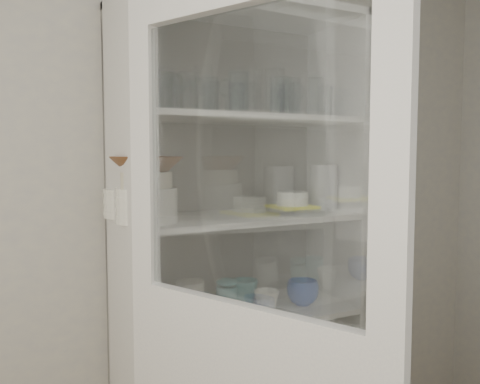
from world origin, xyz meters
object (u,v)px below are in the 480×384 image
pantry_cabinet (233,288)px  teal_jar (227,295)px  goblet_2 (226,96)px  terracotta_bowl (146,164)px  cream_bowl (147,180)px  goblet_0 (177,93)px  white_ramekin (292,198)px  measuring_cups (209,316)px  mug_blue (303,292)px  white_canister (190,298)px  mug_white (267,302)px  goblet_1 (199,95)px  glass_platter (292,210)px  plate_stack_front (147,205)px  grey_bowl_stack (323,187)px  yellow_trivet (292,207)px  goblet_3 (296,100)px  plate_stack_back (132,203)px  mug_teal (245,292)px

pantry_cabinet → teal_jar: bearing=-166.8°
goblet_2 → teal_jar: bearing=-116.6°
terracotta_bowl → cream_bowl: bearing=0.0°
goblet_0 → white_ramekin: size_ratio=1.32×
measuring_cups → mug_blue: bearing=1.6°
pantry_cabinet → goblet_0: 0.84m
white_canister → mug_white: bearing=-24.2°
goblet_0 → goblet_1: bearing=9.4°
goblet_2 → terracotta_bowl: size_ratio=0.78×
cream_bowl → glass_platter: (0.64, 0.01, -0.15)m
plate_stack_front → white_ramekin: size_ratio=1.67×
terracotta_bowl → teal_jar: 0.68m
goblet_0 → mug_white: size_ratio=1.72×
plate_stack_front → teal_jar: size_ratio=2.05×
grey_bowl_stack → white_canister: size_ratio=1.45×
terracotta_bowl → white_ramekin: 0.66m
terracotta_bowl → yellow_trivet: bearing=1.0°
white_ramekin → mug_blue: (0.04, -0.02, -0.41)m
mug_white → yellow_trivet: bearing=29.1°
goblet_3 → plate_stack_front: bearing=-168.3°
glass_platter → terracotta_bowl: bearing=-179.0°
cream_bowl → terracotta_bowl: bearing=180.0°
yellow_trivet → white_canister: size_ratio=1.25×
plate_stack_back → yellow_trivet: 0.66m
white_canister → goblet_2: bearing=21.1°
mug_blue → mug_white: 0.20m
plate_stack_front → mug_teal: size_ratio=1.91×
cream_bowl → glass_platter: size_ratio=0.57×
goblet_3 → white_canister: goblet_3 is taller
glass_platter → mug_teal: bearing=152.1°
mug_blue → measuring_cups: bearing=172.9°
grey_bowl_stack → teal_jar: (-0.44, 0.07, -0.45)m
plate_stack_back → mug_teal: bearing=-10.0°
yellow_trivet → white_canister: bearing=170.6°
plate_stack_back → yellow_trivet: plate_stack_back is taller
mug_teal → yellow_trivet: bearing=-7.1°
glass_platter → yellow_trivet: (0.00, 0.00, 0.02)m
plate_stack_front → mug_white: size_ratio=2.17×
white_ramekin → goblet_2: bearing=147.1°
pantry_cabinet → mug_white: 0.18m
plate_stack_front → yellow_trivet: 0.64m
white_ramekin → mug_white: bearing=-160.9°
pantry_cabinet → terracotta_bowl: size_ratio=9.08×
plate_stack_front → teal_jar: plate_stack_front is taller
goblet_1 → plate_stack_back: size_ratio=0.77×
plate_stack_front → goblet_2: bearing=22.0°
mug_teal → plate_stack_front: bearing=-146.3°
plate_stack_back → grey_bowl_stack: bearing=-10.6°
grey_bowl_stack → mug_blue: 0.47m
goblet_2 → white_ramekin: 0.51m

